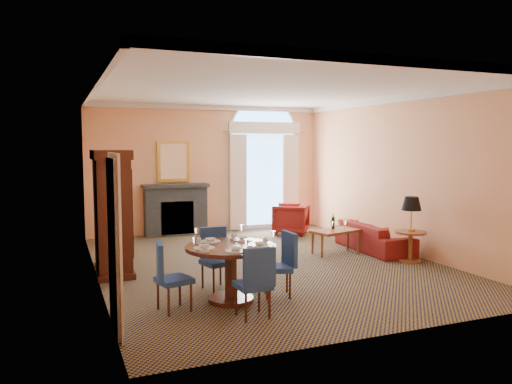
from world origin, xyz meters
name	(u,v)px	position (x,y,z in m)	size (l,w,h in m)	color
ground	(266,264)	(0.00, 0.00, 0.00)	(7.50, 7.50, 0.00)	#13163C
room_envelope	(252,129)	(-0.03, 0.67, 2.51)	(6.04, 7.52, 3.45)	#FFB179
armoire	(112,215)	(-2.72, 0.30, 1.02)	(0.61, 1.08, 2.12)	#3A170D
dining_table	(231,260)	(-1.34, -1.89, 0.60)	(1.28, 1.28, 1.01)	#3A170D
dining_chair_north	(215,254)	(-1.34, -1.14, 0.53)	(0.51, 0.51, 0.94)	navy
dining_chair_south	(256,278)	(-1.28, -2.69, 0.53)	(0.44, 0.45, 0.94)	navy
dining_chair_east	(283,260)	(-0.53, -1.91, 0.53)	(0.52, 0.52, 0.94)	navy
dining_chair_west	(167,272)	(-2.26, -2.00, 0.53)	(0.50, 0.50, 0.94)	navy
sofa	(374,237)	(2.55, 0.22, 0.29)	(1.98, 0.77, 0.58)	maroon
armchair	(291,219)	(1.78, 2.62, 0.38)	(0.80, 0.83, 0.75)	maroon
coffee_table	(335,232)	(1.63, 0.24, 0.46)	(1.09, 0.77, 0.82)	brown
side_table	(411,221)	(2.60, -0.87, 0.78)	(0.58, 0.58, 1.21)	brown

